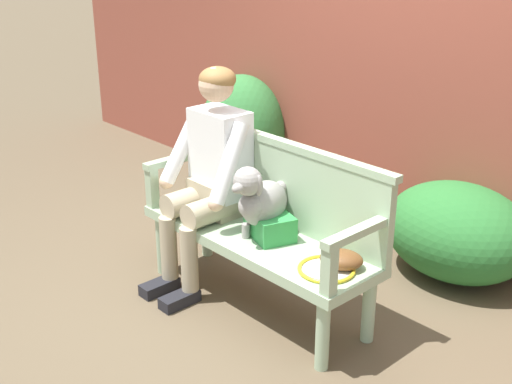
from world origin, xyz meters
TOP-DOWN VIEW (x-y plane):
  - ground_plane at (0.00, 0.00)m, footprint 40.00×40.00m
  - brick_garden_fence at (0.00, 1.51)m, footprint 8.00×0.30m
  - hedge_bush_far_right at (0.58, 1.14)m, footprint 0.93×0.76m
  - hedge_bush_far_left at (-1.44, 1.18)m, footprint 0.73×0.65m
  - garden_bench at (0.00, 0.00)m, footprint 1.50×0.48m
  - bench_backrest at (0.00, 0.21)m, footprint 1.54×0.06m
  - bench_armrest_left_end at (-0.71, -0.09)m, footprint 0.06×0.48m
  - bench_armrest_right_end at (0.71, -0.09)m, footprint 0.06×0.48m
  - person_seated at (-0.38, -0.01)m, footprint 0.56×0.64m
  - dog_on_bench at (0.05, -0.01)m, footprint 0.25×0.44m
  - tennis_racket at (0.54, -0.01)m, footprint 0.39×0.57m
  - baseball_glove at (0.58, 0.05)m, footprint 0.28×0.26m
  - sports_bag at (0.08, 0.03)m, footprint 0.33×0.28m

SIDE VIEW (x-z plane):
  - ground_plane at x=0.00m, z-range 0.00..0.00m
  - hedge_bush_far_right at x=0.58m, z-range 0.00..0.59m
  - garden_bench at x=0.00m, z-range 0.16..0.60m
  - tennis_racket at x=0.54m, z-range 0.44..0.47m
  - hedge_bush_far_left at x=-1.44m, z-range 0.00..0.94m
  - baseball_glove at x=0.58m, z-range 0.44..0.53m
  - sports_bag at x=0.08m, z-range 0.44..0.58m
  - bench_armrest_left_end at x=-0.71m, z-range 0.50..0.78m
  - bench_armrest_right_end at x=0.71m, z-range 0.50..0.78m
  - dog_on_bench at x=0.05m, z-range 0.44..0.88m
  - bench_backrest at x=0.00m, z-range 0.45..0.95m
  - person_seated at x=-0.38m, z-range 0.06..1.38m
  - brick_garden_fence at x=0.00m, z-range 0.00..2.13m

